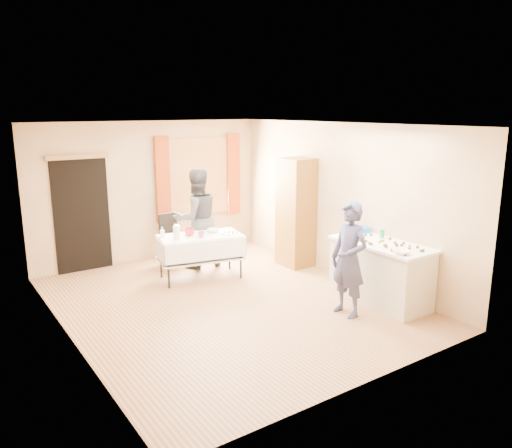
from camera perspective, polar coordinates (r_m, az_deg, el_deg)
floor at (r=7.55m, az=-3.29°, el=-8.97°), size 4.50×5.50×0.02m
ceiling at (r=7.00m, az=-3.58°, el=11.34°), size 4.50×5.50×0.02m
wall_back at (r=9.59m, az=-11.96°, el=3.68°), size 4.50×0.02×2.60m
wall_front at (r=5.07m, az=12.91°, el=-4.72°), size 4.50×0.02×2.60m
wall_left at (r=6.34m, az=-21.24°, el=-1.71°), size 0.02×5.50×2.60m
wall_right at (r=8.52m, az=9.73°, el=2.61°), size 0.02×5.50×2.60m
window_frame at (r=9.95m, az=-6.59°, el=5.37°), size 1.32×0.06×1.52m
window_pane at (r=9.93m, az=-6.55°, el=5.36°), size 1.20×0.02×1.40m
curtain_left at (r=9.57m, az=-10.59°, el=4.93°), size 0.28×0.06×1.65m
curtain_right at (r=10.29m, az=-2.60°, el=5.70°), size 0.28×0.06×1.65m
doorway at (r=9.21m, az=-19.28°, el=0.95°), size 0.95×0.04×2.00m
door_lintel at (r=9.04m, az=-19.72°, el=7.25°), size 1.05×0.06×0.08m
cabinet at (r=9.05m, az=4.58°, el=1.31°), size 0.50×0.60×1.96m
counter at (r=7.63m, az=14.03°, el=-5.41°), size 0.73×1.53×0.91m
party_table at (r=8.47m, az=-6.36°, el=-3.27°), size 1.51×0.98×0.75m
chair at (r=9.33m, az=-9.39°, el=-2.88°), size 0.45×0.45×0.94m
girl at (r=6.97m, az=10.59°, el=-3.97°), size 0.63×0.45×1.61m
woman at (r=8.98m, az=-6.81°, el=0.63°), size 0.97×0.80×1.79m
soda_can at (r=7.76m, az=14.22°, el=-1.12°), size 0.09×0.09×0.12m
mixing_bowl at (r=6.98m, az=16.30°, el=-3.12°), size 0.29×0.29×0.05m
foam_block at (r=7.86m, az=10.43°, el=-0.91°), size 0.15×0.10×0.08m
blue_basket at (r=8.03m, az=11.71°, el=-0.65°), size 0.35×0.30×0.08m
pitcher at (r=8.14m, az=-9.07°, el=-1.02°), size 0.14×0.14×0.22m
cup_red at (r=8.36m, az=-7.60°, el=-0.90°), size 0.27×0.27×0.13m
cup_rainbow at (r=8.22m, az=-6.27°, el=-1.21°), size 0.12×0.12×0.10m
small_bowl at (r=8.57m, az=-4.91°, el=-0.73°), size 0.23×0.23×0.06m
pastry_tray at (r=8.43m, az=-2.87°, el=-1.08°), size 0.29×0.22×0.02m
bottle at (r=8.38m, az=-10.67°, el=-0.89°), size 0.12×0.12×0.16m
cake_balls at (r=7.41m, az=14.52°, el=-2.12°), size 0.52×1.12×0.04m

